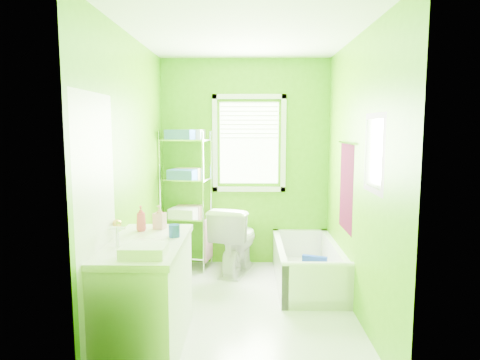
{
  "coord_description": "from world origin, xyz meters",
  "views": [
    {
      "loc": [
        0.03,
        -3.96,
        1.76
      ],
      "look_at": [
        -0.04,
        0.25,
        1.23
      ],
      "focal_mm": 32.0,
      "sensor_mm": 36.0,
      "label": 1
    }
  ],
  "objects_px": {
    "vanity": "(146,292)",
    "wire_shelf_unit": "(187,184)",
    "toilet": "(235,239)",
    "bathtub": "(307,271)"
  },
  "relations": [
    {
      "from": "vanity",
      "to": "wire_shelf_unit",
      "type": "bearing_deg",
      "value": 88.6
    },
    {
      "from": "wire_shelf_unit",
      "to": "bathtub",
      "type": "bearing_deg",
      "value": -22.38
    },
    {
      "from": "bathtub",
      "to": "vanity",
      "type": "relative_size",
      "value": 1.26
    },
    {
      "from": "toilet",
      "to": "vanity",
      "type": "xyz_separation_m",
      "value": [
        -0.65,
        -1.83,
        0.06
      ]
    },
    {
      "from": "bathtub",
      "to": "toilet",
      "type": "relative_size",
      "value": 1.79
    },
    {
      "from": "vanity",
      "to": "wire_shelf_unit",
      "type": "height_order",
      "value": "wire_shelf_unit"
    },
    {
      "from": "bathtub",
      "to": "vanity",
      "type": "height_order",
      "value": "vanity"
    },
    {
      "from": "toilet",
      "to": "vanity",
      "type": "distance_m",
      "value": 1.94
    },
    {
      "from": "bathtub",
      "to": "wire_shelf_unit",
      "type": "bearing_deg",
      "value": 157.62
    },
    {
      "from": "toilet",
      "to": "vanity",
      "type": "bearing_deg",
      "value": 85.77
    }
  ]
}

